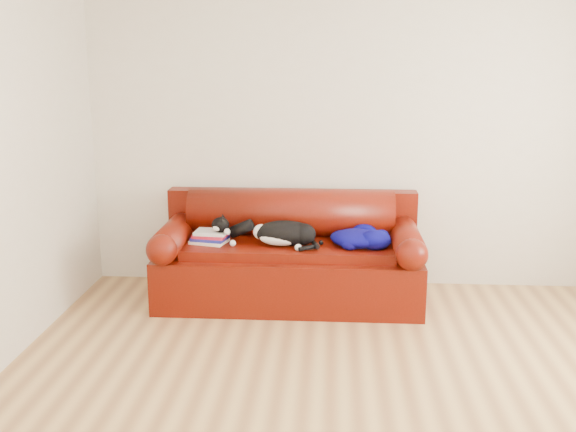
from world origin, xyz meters
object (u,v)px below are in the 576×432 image
sofa_base (289,273)px  book_stack (210,237)px  cat (284,234)px  blanket (359,237)px

sofa_base → book_stack: bearing=-173.3°
sofa_base → book_stack: book_stack is taller
book_stack → cat: bearing=-3.9°
book_stack → cat: (0.59, -0.04, 0.05)m
sofa_base → cat: cat is taller
sofa_base → cat: bearing=-106.7°
cat → blanket: bearing=15.0°
cat → book_stack: bearing=-172.3°
book_stack → cat: 0.60m
blanket → cat: bearing=-176.6°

